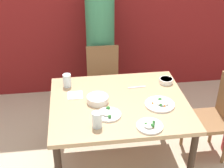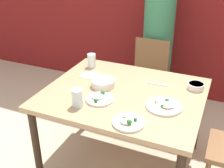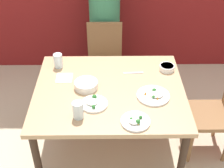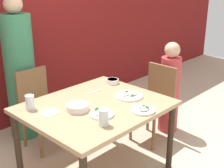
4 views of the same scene
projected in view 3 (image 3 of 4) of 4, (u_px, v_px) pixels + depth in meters
The scene contains 14 objects.
ground_plane at pixel (110, 149), 3.06m from camera, with size 10.00×10.00×0.00m, color beige.
dining_table at pixel (109, 97), 2.66m from camera, with size 1.26×1.05×0.75m.
chair_adult_spot at pixel (105, 61), 3.46m from camera, with size 0.40×0.40×0.89m.
chair_child_spot at pixel (217, 111), 2.79m from camera, with size 0.40×0.40×0.89m.
person_adult at pixel (105, 23), 3.56m from camera, with size 0.35×0.35×1.67m.
bowl_curry at pixel (86, 85), 2.61m from camera, with size 0.20×0.20×0.06m.
plate_rice_adult at pixel (94, 103), 2.44m from camera, with size 0.21×0.21×0.06m.
plate_rice_child at pixel (135, 121), 2.28m from camera, with size 0.22×0.22×0.05m.
plate_noodles at pixel (154, 95), 2.52m from camera, with size 0.27×0.27×0.05m.
bowl_rice_small at pixel (167, 67), 2.82m from camera, with size 0.13×0.13×0.05m.
glass_water_tall at pixel (58, 61), 2.84m from camera, with size 0.08×0.08×0.13m.
glass_water_short at pixel (78, 110), 2.29m from camera, with size 0.08×0.08×0.14m.
napkin_folded at pixel (64, 78), 2.73m from camera, with size 0.14×0.14×0.01m.
fork_steel at pixel (133, 73), 2.80m from camera, with size 0.18×0.03×0.01m.
Camera 3 is at (0.00, -2.07, 2.34)m, focal length 50.00 mm.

